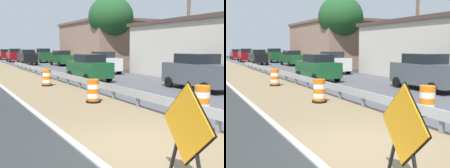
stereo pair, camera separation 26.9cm
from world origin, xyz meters
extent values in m
plane|color=#2B2D2D|center=(0.00, 0.00, 0.00)|extent=(160.00, 160.00, 0.00)
cube|color=#7F6B4C|center=(0.85, 0.00, 0.00)|extent=(4.11, 120.00, 0.01)
cube|color=#ADADA8|center=(-1.30, 0.00, 0.00)|extent=(0.20, 120.00, 0.11)
cube|color=#999EA3|center=(2.66, 3.89, 0.55)|extent=(0.08, 51.85, 0.32)
cube|color=slate|center=(2.74, -0.26, 0.35)|extent=(0.12, 0.12, 0.70)
cube|color=slate|center=(2.74, 1.81, 0.35)|extent=(0.12, 0.12, 0.70)
cube|color=slate|center=(2.74, 3.89, 0.35)|extent=(0.12, 0.12, 0.70)
cube|color=slate|center=(2.74, 5.96, 0.35)|extent=(0.12, 0.12, 0.70)
cube|color=slate|center=(2.74, 8.03, 0.35)|extent=(0.12, 0.12, 0.70)
cube|color=slate|center=(2.74, 10.11, 0.35)|extent=(0.12, 0.12, 0.70)
cube|color=slate|center=(2.74, 12.18, 0.35)|extent=(0.12, 0.12, 0.70)
cube|color=slate|center=(2.74, 14.26, 0.35)|extent=(0.12, 0.12, 0.70)
cube|color=slate|center=(2.74, 16.33, 0.35)|extent=(0.12, 0.12, 0.70)
cube|color=slate|center=(2.74, 18.40, 0.35)|extent=(0.12, 0.12, 0.70)
cube|color=slate|center=(2.74, 20.48, 0.35)|extent=(0.12, 0.12, 0.70)
cube|color=slate|center=(2.74, 22.55, 0.35)|extent=(0.12, 0.12, 0.70)
cube|color=slate|center=(2.74, 24.63, 0.35)|extent=(0.12, 0.12, 0.70)
cube|color=slate|center=(2.74, 26.70, 0.35)|extent=(0.12, 0.12, 0.70)
cube|color=slate|center=(2.74, 28.77, 0.35)|extent=(0.12, 0.12, 0.70)
cube|color=black|center=(-0.40, -2.56, 0.52)|extent=(0.10, 0.39, 1.06)
cube|color=black|center=(-0.30, -1.87, 0.52)|extent=(0.10, 0.39, 1.06)
cube|color=orange|center=(-0.37, -2.21, 1.12)|extent=(0.24, 1.44, 1.45)
cube|color=black|center=(-0.36, -2.21, 1.12)|extent=(0.23, 1.52, 1.54)
cylinder|color=orange|center=(4.00, 1.60, 0.11)|extent=(0.56, 0.56, 0.22)
cylinder|color=white|center=(4.00, 1.60, 0.32)|extent=(0.56, 0.56, 0.22)
cylinder|color=orange|center=(4.00, 1.60, 0.54)|extent=(0.56, 0.56, 0.22)
cylinder|color=white|center=(4.00, 1.60, 0.76)|extent=(0.56, 0.56, 0.22)
cylinder|color=orange|center=(4.00, 1.60, 0.97)|extent=(0.56, 0.56, 0.22)
cylinder|color=black|center=(4.00, 1.60, 0.04)|extent=(0.70, 0.70, 0.08)
cylinder|color=orange|center=(1.54, 5.67, 0.10)|extent=(0.53, 0.53, 0.21)
cylinder|color=white|center=(1.54, 5.67, 0.31)|extent=(0.53, 0.53, 0.21)
cylinder|color=orange|center=(1.54, 5.67, 0.52)|extent=(0.53, 0.53, 0.21)
cylinder|color=white|center=(1.54, 5.67, 0.73)|extent=(0.53, 0.53, 0.21)
cylinder|color=orange|center=(1.54, 5.67, 0.94)|extent=(0.53, 0.53, 0.21)
cylinder|color=black|center=(1.54, 5.67, 0.04)|extent=(0.67, 0.67, 0.08)
cylinder|color=orange|center=(1.31, 12.11, 0.10)|extent=(0.54, 0.54, 0.21)
cylinder|color=white|center=(1.31, 12.11, 0.31)|extent=(0.54, 0.54, 0.21)
cylinder|color=orange|center=(1.31, 12.11, 0.52)|extent=(0.54, 0.54, 0.21)
cylinder|color=white|center=(1.31, 12.11, 0.73)|extent=(0.54, 0.54, 0.21)
cylinder|color=orange|center=(1.31, 12.11, 0.94)|extent=(0.54, 0.54, 0.21)
cylinder|color=black|center=(1.31, 12.11, 0.04)|extent=(0.67, 0.67, 0.08)
cube|color=maroon|center=(5.21, 54.32, 0.88)|extent=(1.97, 4.79, 1.12)
cube|color=black|center=(5.21, 54.13, 1.72)|extent=(1.72, 2.23, 0.56)
cylinder|color=black|center=(6.18, 55.86, 0.32)|extent=(0.24, 0.65, 0.64)
cylinder|color=black|center=(4.25, 52.78, 0.32)|extent=(0.24, 0.65, 0.64)
cylinder|color=black|center=(6.09, 52.73, 0.32)|extent=(0.24, 0.65, 0.64)
cube|color=silver|center=(8.50, 18.11, 0.89)|extent=(1.77, 4.09, 1.15)
cube|color=black|center=(8.49, 18.27, 1.75)|extent=(1.57, 1.89, 0.56)
cylinder|color=black|center=(9.38, 16.77, 0.32)|extent=(0.23, 0.64, 0.64)
cylinder|color=black|center=(7.65, 16.75, 0.32)|extent=(0.23, 0.64, 0.64)
cylinder|color=black|center=(9.34, 19.46, 0.32)|extent=(0.23, 0.64, 0.64)
cylinder|color=black|center=(7.62, 19.44, 0.32)|extent=(0.23, 0.64, 0.64)
cube|color=maroon|center=(5.15, 43.77, 0.97)|extent=(2.08, 4.45, 1.29)
cube|color=black|center=(5.14, 43.60, 1.89)|extent=(1.80, 2.08, 0.56)
cylinder|color=black|center=(4.23, 45.26, 0.32)|extent=(0.24, 0.65, 0.64)
cylinder|color=black|center=(6.16, 45.19, 0.32)|extent=(0.24, 0.65, 0.64)
cylinder|color=black|center=(4.13, 42.36, 0.32)|extent=(0.24, 0.65, 0.64)
cylinder|color=black|center=(6.06, 42.29, 0.32)|extent=(0.24, 0.65, 0.64)
cube|color=#195128|center=(8.87, 30.96, 0.87)|extent=(1.95, 4.68, 1.11)
cube|color=black|center=(8.87, 31.15, 1.71)|extent=(1.72, 2.17, 0.56)
cylinder|color=black|center=(9.83, 29.45, 0.32)|extent=(0.23, 0.64, 0.64)
cylinder|color=black|center=(7.97, 29.41, 0.32)|extent=(0.23, 0.64, 0.64)
cylinder|color=black|center=(9.77, 32.51, 0.32)|extent=(0.23, 0.64, 0.64)
cylinder|color=black|center=(7.91, 32.47, 0.32)|extent=(0.23, 0.64, 0.64)
cube|color=#195128|center=(4.92, 13.64, 0.85)|extent=(1.77, 4.71, 1.06)
cube|color=black|center=(4.92, 13.45, 1.66)|extent=(1.58, 2.17, 0.56)
cylinder|color=black|center=(4.04, 15.19, 0.32)|extent=(0.22, 0.64, 0.64)
cylinder|color=black|center=(5.79, 15.20, 0.32)|extent=(0.22, 0.64, 0.64)
cylinder|color=black|center=(4.05, 12.08, 0.32)|extent=(0.22, 0.64, 0.64)
cylinder|color=black|center=(5.80, 12.09, 0.32)|extent=(0.22, 0.64, 0.64)
cube|color=#4C5156|center=(8.57, 6.29, 0.92)|extent=(2.05, 4.60, 1.20)
cube|color=black|center=(8.57, 6.47, 1.80)|extent=(1.76, 2.15, 0.56)
cylinder|color=black|center=(7.57, 4.83, 0.32)|extent=(0.24, 0.65, 0.64)
cylinder|color=black|center=(9.56, 7.75, 0.32)|extent=(0.24, 0.65, 0.64)
cylinder|color=black|center=(7.69, 7.82, 0.32)|extent=(0.24, 0.65, 0.64)
cube|color=black|center=(5.19, 34.81, 0.93)|extent=(1.88, 4.54, 1.22)
cube|color=black|center=(5.19, 34.63, 1.82)|extent=(1.68, 2.10, 0.56)
cylinder|color=black|center=(4.29, 36.31, 0.32)|extent=(0.23, 0.64, 0.64)
cylinder|color=black|center=(6.13, 36.30, 0.32)|extent=(0.23, 0.64, 0.64)
cylinder|color=black|center=(4.26, 33.33, 0.32)|extent=(0.23, 0.64, 0.64)
cylinder|color=black|center=(6.10, 33.31, 0.32)|extent=(0.23, 0.64, 0.64)
cube|color=#195128|center=(8.87, 39.63, 0.99)|extent=(1.93, 4.65, 1.33)
cube|color=black|center=(8.88, 39.81, 1.93)|extent=(1.68, 2.16, 0.56)
cylinder|color=black|center=(9.74, 38.09, 0.32)|extent=(0.24, 0.65, 0.64)
cylinder|color=black|center=(7.93, 38.13, 0.32)|extent=(0.24, 0.65, 0.64)
cylinder|color=black|center=(9.81, 41.13, 0.32)|extent=(0.24, 0.65, 0.64)
cylinder|color=black|center=(8.00, 41.17, 0.32)|extent=(0.24, 0.65, 0.64)
cube|color=beige|center=(15.23, 10.15, 2.15)|extent=(8.98, 13.99, 4.30)
cube|color=#93705B|center=(13.65, 27.97, 2.68)|extent=(7.80, 12.75, 5.35)
cube|color=brown|center=(13.65, 27.97, 5.50)|extent=(8.11, 13.26, 0.30)
cylinder|color=brown|center=(11.31, 10.15, 3.92)|extent=(0.24, 0.24, 7.85)
cylinder|color=#4C3D2D|center=(11.62, 22.43, 1.89)|extent=(0.36, 0.36, 3.78)
ellipsoid|color=#1E4C23|center=(11.62, 22.43, 5.75)|extent=(4.94, 4.94, 4.45)
camera|label=1|loc=(-3.90, -5.89, 2.48)|focal=46.35mm
camera|label=2|loc=(-3.66, -6.02, 2.48)|focal=46.35mm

